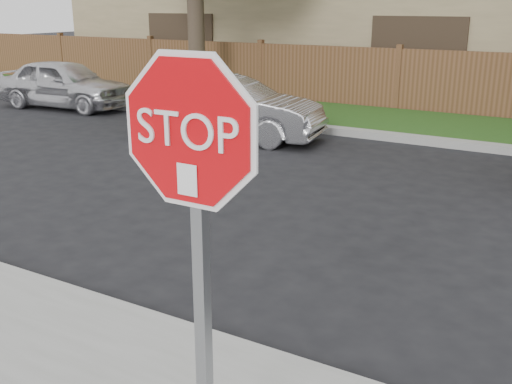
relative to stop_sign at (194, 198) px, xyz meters
The scene contains 3 objects.
stop_sign is the anchor object (origin of this frame).
sedan_far_left 14.16m from the stop_sign, 140.01° to the left, with size 1.52×3.79×1.29m, color silver.
sedan_left 9.59m from the stop_sign, 121.80° to the left, with size 1.35×3.87×1.27m, color #9E9DA2.
Camera 1 is at (0.59, -3.63, 2.70)m, focal length 42.00 mm.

